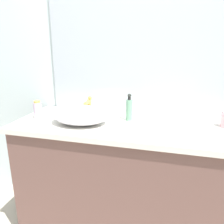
{
  "coord_description": "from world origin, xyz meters",
  "views": [
    {
      "loc": [
        0.11,
        -0.99,
        1.39
      ],
      "look_at": [
        -0.24,
        0.38,
        0.98
      ],
      "focal_mm": 35.42,
      "sensor_mm": 36.0,
      "label": 1
    }
  ],
  "objects": [
    {
      "name": "faucet",
      "position": [
        -0.45,
        0.5,
        0.98
      ],
      "size": [
        0.03,
        0.11,
        0.15
      ],
      "color": "gold",
      "rests_on": "vanity_counter"
    },
    {
      "name": "soap_dispenser",
      "position": [
        -0.14,
        0.47,
        0.98
      ],
      "size": [
        0.04,
        0.04,
        0.19
      ],
      "color": "#6BA17F",
      "rests_on": "vanity_counter"
    },
    {
      "name": "vanity_counter",
      "position": [
        -0.03,
        0.4,
        0.45
      ],
      "size": [
        1.75,
        0.59,
        0.9
      ],
      "color": "brown",
      "rests_on": "ground"
    },
    {
      "name": "wall_mirror_panel",
      "position": [
        -0.03,
        0.69,
        1.53
      ],
      "size": [
        1.57,
        0.01,
        1.26
      ],
      "primitive_type": "cube",
      "color": "#B2BCC6",
      "rests_on": "vanity_counter"
    },
    {
      "name": "sink_basin",
      "position": [
        -0.45,
        0.33,
        0.96
      ],
      "size": [
        0.38,
        0.29,
        0.12
      ],
      "primitive_type": "ellipsoid",
      "color": "silver",
      "rests_on": "vanity_counter"
    },
    {
      "name": "lotion_bottle",
      "position": [
        -0.79,
        0.35,
        0.96
      ],
      "size": [
        0.06,
        0.06,
        0.13
      ],
      "color": "silver",
      "rests_on": "vanity_counter"
    },
    {
      "name": "bathroom_wall_rear",
      "position": [
        0.0,
        0.73,
        1.3
      ],
      "size": [
        6.0,
        0.06,
        2.6
      ],
      "primitive_type": "cube",
      "color": "silver",
      "rests_on": "ground"
    }
  ]
}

